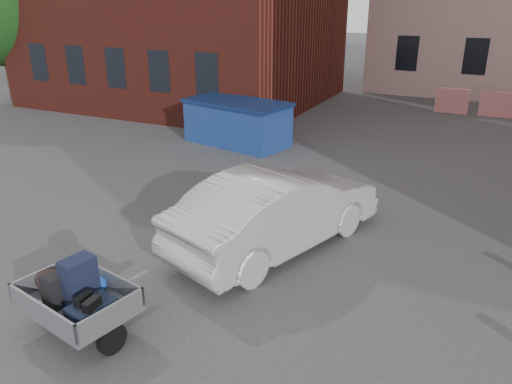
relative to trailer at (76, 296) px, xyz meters
The scene contains 6 objects.
ground 2.88m from the trailer, 74.02° to the left, with size 120.00×120.00×0.00m, color #38383A.
far_building 31.49m from the trailer, 127.90° to the left, with size 6.00×6.00×8.00m, color maroon.
barriers 18.39m from the trailer, 74.31° to the left, with size 4.70×0.18×1.00m.
trailer is the anchor object (origin of this frame).
dumpster 10.10m from the trailer, 104.72° to the left, with size 3.67×2.42×1.42m.
silver_car 3.99m from the trailer, 68.24° to the left, with size 1.61×4.62×1.52m, color #A6A8AD.
Camera 1 is at (4.11, -7.00, 4.55)m, focal length 35.00 mm.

